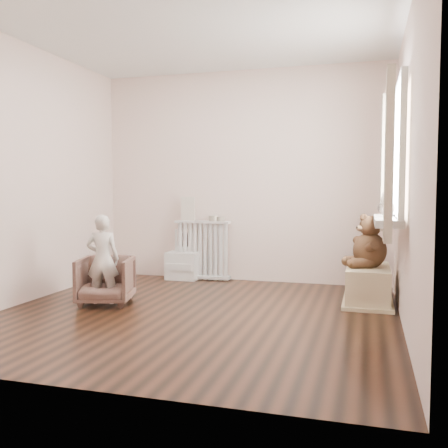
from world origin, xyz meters
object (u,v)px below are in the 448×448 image
(toy_bench, at_px, (368,283))
(plush_cat, at_px, (386,205))
(armchair, at_px, (106,280))
(radiator, at_px, (203,249))
(teddy_bear, at_px, (370,237))
(child, at_px, (103,259))
(toy_vanity, at_px, (183,258))

(toy_bench, relative_size, plush_cat, 3.25)
(armchair, bearing_deg, plush_cat, -9.24)
(plush_cat, bearing_deg, radiator, 142.96)
(toy_bench, relative_size, teddy_bear, 1.51)
(radiator, relative_size, plush_cat, 3.09)
(child, height_order, plush_cat, plush_cat)
(plush_cat, bearing_deg, child, -179.62)
(radiator, relative_size, armchair, 1.44)
(teddy_bear, bearing_deg, radiator, 137.18)
(teddy_bear, bearing_deg, toy_vanity, 140.03)
(radiator, distance_m, armchair, 1.62)
(toy_bench, bearing_deg, child, -161.96)
(armchair, height_order, child, child)
(radiator, height_order, armchair, radiator)
(toy_vanity, height_order, plush_cat, plush_cat)
(armchair, bearing_deg, radiator, 56.99)
(child, height_order, toy_bench, child)
(child, bearing_deg, plush_cat, 171.83)
(toy_bench, bearing_deg, toy_vanity, 161.85)
(toy_bench, bearing_deg, teddy_bear, -53.39)
(child, bearing_deg, toy_bench, -176.94)
(radiator, distance_m, toy_vanity, 0.28)
(armchair, distance_m, child, 0.23)
(radiator, distance_m, toy_bench, 2.16)
(toy_vanity, bearing_deg, teddy_bear, -18.39)
(teddy_bear, xyz_separation_m, plush_cat, (0.13, -0.49, 0.33))
(toy_vanity, xyz_separation_m, plush_cat, (2.40, -1.24, 0.72))
(radiator, xyz_separation_m, toy_vanity, (-0.25, -0.03, -0.11))
(toy_vanity, xyz_separation_m, teddy_bear, (2.27, -0.75, 0.40))
(radiator, bearing_deg, toy_bench, -21.00)
(plush_cat, bearing_deg, toy_bench, 99.21)
(armchair, relative_size, toy_bench, 0.66)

